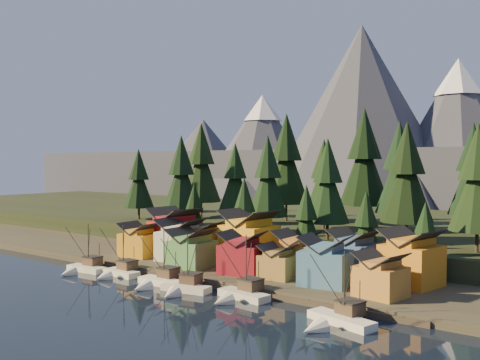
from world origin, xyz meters
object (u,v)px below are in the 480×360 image
Objects in this scene: boat_1 at (118,265)px; house_front_0 at (139,239)px; house_front_1 at (180,238)px; boat_6 at (336,311)px; boat_0 at (82,262)px; boat_3 at (183,280)px; house_back_1 at (203,240)px; house_back_0 at (174,230)px; boat_4 at (239,286)px; boat_2 at (158,274)px.

house_front_0 is (-8.12, 13.55, 3.28)m from boat_1.
boat_6 is at bearing -30.39° from house_front_1.
boat_1 is 0.97× the size of boat_6.
house_front_0 is at bearing 81.02° from boat_0.
boat_3 is 1.31× the size of house_back_1.
house_back_1 is (14.30, 6.49, 0.30)m from house_front_0.
boat_0 is 23.90m from house_back_0.
boat_4 reaches higher than boat_1.
boat_2 is 1.39× the size of house_front_0.
house_back_0 is (-55.44, 23.83, 5.16)m from boat_6.
boat_0 is 1.04× the size of house_back_0.
house_back_0 is 10.07m from house_back_1.
house_front_0 is at bearing 179.33° from boat_6.
boat_2 is 22.23m from house_back_1.
house_back_0 is at bearing 102.62° from boat_1.
boat_1 is 1.06× the size of house_back_0.
boat_6 is (31.43, -1.04, -0.09)m from boat_3.
boat_6 is (20.09, -3.21, -0.23)m from boat_4.
boat_4 is 1.12× the size of house_back_0.
house_back_0 is (-6.90, 5.22, 0.90)m from house_front_1.
boat_2 is (22.28, 0.81, 0.05)m from boat_0.
boat_1 reaches higher than boat_0.
boat_4 is 1.39× the size of house_back_1.
house_front_1 reaches higher than boat_1.
boat_0 is 0.98× the size of boat_1.
house_front_1 is (-9.60, 16.59, 4.17)m from boat_2.
boat_3 reaches higher than house_back_1.
boat_0 is 0.96× the size of boat_2.
house_front_1 is (-48.54, 18.61, 4.26)m from boat_6.
boat_2 is at bearing -83.79° from house_back_1.
house_front_0 is at bearing 144.42° from boat_2.
house_front_0 is 0.83× the size of house_front_1.
boat_6 is 52.16m from house_front_1.
house_front_1 is at bearing 159.00° from boat_4.
boat_1 is 0.95× the size of boat_4.
house_back_0 is (5.77, 22.62, 5.12)m from boat_0.
boat_1 reaches higher than boat_3.
boat_2 is 25.60m from house_front_0.
boat_4 is at bearing -0.93° from boat_0.
boat_2 is at bearing -168.27° from boat_6.
house_front_0 is (-59.81, 16.44, 3.47)m from boat_6.
boat_4 reaches higher than boat_6.
boat_6 is (38.94, -2.02, -0.09)m from boat_2.
boat_6 reaches higher than boat_0.
boat_0 is at bearing -167.49° from boat_1.
boat_1 is 1.32× the size of house_back_1.
boat_2 is 19.62m from house_front_1.
boat_2 reaches higher than boat_3.
house_front_1 is at bearing 119.12° from boat_2.
house_front_0 is (-28.38, 15.40, 3.38)m from boat_3.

